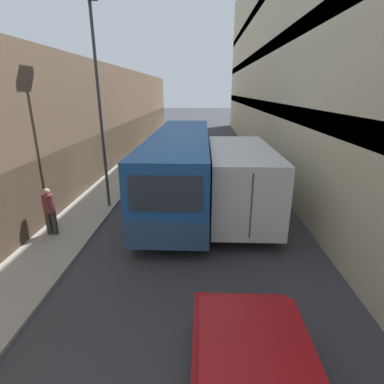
% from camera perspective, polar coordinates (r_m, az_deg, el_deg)
% --- Properties ---
extents(ground_plane, '(150.00, 150.00, 0.00)m').
position_cam_1_polar(ground_plane, '(15.80, 1.10, 0.84)').
color(ground_plane, '#38383D').
extents(sidewalk_left, '(2.01, 60.00, 0.11)m').
position_cam_1_polar(sidewalk_left, '(16.51, -14.97, 1.18)').
color(sidewalk_left, '#9E998E').
rests_on(sidewalk_left, ground_plane).
extents(building_left_shopfront, '(2.40, 60.00, 6.43)m').
position_cam_1_polar(building_left_shopfront, '(16.67, -22.86, 10.65)').
color(building_left_shopfront, brown).
rests_on(building_left_shopfront, ground_plane).
extents(building_right_apartment, '(2.40, 60.00, 15.57)m').
position_cam_1_polar(building_right_apartment, '(16.12, 23.24, 27.77)').
color(building_right_apartment, beige).
rests_on(building_right_apartment, ground_plane).
extents(bus, '(2.52, 12.01, 3.03)m').
position_cam_1_polar(bus, '(14.13, -2.11, 5.44)').
color(bus, '#1E519E').
rests_on(bus, ground_plane).
extents(box_truck, '(2.34, 8.39, 2.81)m').
position_cam_1_polar(box_truck, '(12.78, 8.59, 3.41)').
color(box_truck, silver).
rests_on(box_truck, ground_plane).
extents(panel_van, '(1.89, 4.00, 2.08)m').
position_cam_1_polar(panel_van, '(25.31, -3.54, 10.32)').
color(panel_van, silver).
rests_on(panel_van, ground_plane).
extents(pedestrian, '(0.39, 0.37, 1.67)m').
position_cam_1_polar(pedestrian, '(11.31, -25.51, -3.10)').
color(pedestrian, '#383838').
rests_on(pedestrian, sidewalk_left).
extents(street_lamp, '(0.36, 0.80, 8.09)m').
position_cam_1_polar(street_lamp, '(12.74, -17.76, 21.11)').
color(street_lamp, '#38383D').
rests_on(street_lamp, sidewalk_left).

